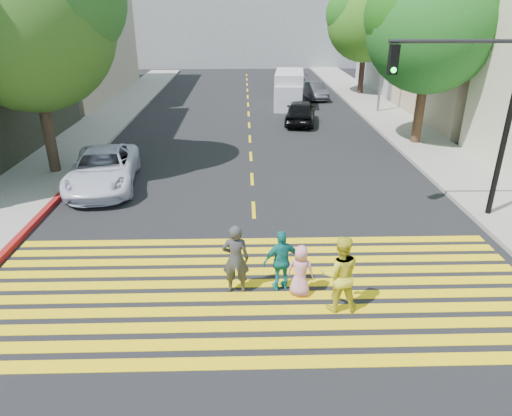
{
  "coord_description": "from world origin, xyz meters",
  "views": [
    {
      "loc": [
        -0.29,
        -7.99,
        6.27
      ],
      "look_at": [
        0.0,
        3.0,
        1.4
      ],
      "focal_mm": 32.0,
      "sensor_mm": 36.0,
      "label": 1
    }
  ],
  "objects_px": {
    "pedestrian_man": "(236,259)",
    "silver_car": "(291,79)",
    "dark_car_near": "(300,112)",
    "white_van": "(289,90)",
    "pedestrian_extra": "(282,261)",
    "tree_left": "(29,16)",
    "tree_right_far": "(368,17)",
    "white_sedan": "(103,169)",
    "dark_car_parked": "(314,91)",
    "traffic_signal": "(477,101)",
    "pedestrian_woman": "(340,274)",
    "tree_right_near": "(434,21)",
    "pedestrian_child": "(301,271)"
  },
  "relations": [
    {
      "from": "pedestrian_man",
      "to": "silver_car",
      "type": "bearing_deg",
      "value": -96.2
    },
    {
      "from": "dark_car_near",
      "to": "white_van",
      "type": "bearing_deg",
      "value": -78.18
    },
    {
      "from": "pedestrian_extra",
      "to": "dark_car_near",
      "type": "bearing_deg",
      "value": -113.29
    },
    {
      "from": "tree_left",
      "to": "pedestrian_man",
      "type": "relative_size",
      "value": 5.09
    },
    {
      "from": "tree_right_far",
      "to": "white_sedan",
      "type": "distance_m",
      "value": 24.48
    },
    {
      "from": "dark_car_parked",
      "to": "white_van",
      "type": "bearing_deg",
      "value": -135.69
    },
    {
      "from": "traffic_signal",
      "to": "pedestrian_woman",
      "type": "bearing_deg",
      "value": -134.41
    },
    {
      "from": "pedestrian_man",
      "to": "pedestrian_woman",
      "type": "distance_m",
      "value": 2.42
    },
    {
      "from": "dark_car_near",
      "to": "traffic_signal",
      "type": "distance_m",
      "value": 13.87
    },
    {
      "from": "tree_right_near",
      "to": "pedestrian_man",
      "type": "bearing_deg",
      "value": -125.05
    },
    {
      "from": "tree_right_near",
      "to": "pedestrian_extra",
      "type": "bearing_deg",
      "value": -121.69
    },
    {
      "from": "dark_car_near",
      "to": "dark_car_parked",
      "type": "distance_m",
      "value": 7.92
    },
    {
      "from": "tree_right_near",
      "to": "traffic_signal",
      "type": "xyz_separation_m",
      "value": [
        -1.73,
        -8.52,
        -1.95
      ]
    },
    {
      "from": "tree_left",
      "to": "silver_car",
      "type": "relative_size",
      "value": 1.84
    },
    {
      "from": "pedestrian_woman",
      "to": "dark_car_parked",
      "type": "height_order",
      "value": "pedestrian_woman"
    },
    {
      "from": "tree_right_far",
      "to": "white_van",
      "type": "height_order",
      "value": "tree_right_far"
    },
    {
      "from": "tree_right_near",
      "to": "white_van",
      "type": "distance_m",
      "value": 11.93
    },
    {
      "from": "tree_right_far",
      "to": "pedestrian_man",
      "type": "xyz_separation_m",
      "value": [
        -9.28,
        -26.33,
        -4.69
      ]
    },
    {
      "from": "white_sedan",
      "to": "silver_car",
      "type": "xyz_separation_m",
      "value": [
        9.31,
        23.06,
        -0.0
      ]
    },
    {
      "from": "tree_left",
      "to": "tree_right_far",
      "type": "distance_m",
      "value": 24.34
    },
    {
      "from": "tree_right_near",
      "to": "pedestrian_child",
      "type": "relative_size",
      "value": 6.54
    },
    {
      "from": "pedestrian_man",
      "to": "white_sedan",
      "type": "distance_m",
      "value": 8.73
    },
    {
      "from": "pedestrian_woman",
      "to": "traffic_signal",
      "type": "distance_m",
      "value": 7.28
    },
    {
      "from": "pedestrian_extra",
      "to": "white_van",
      "type": "bearing_deg",
      "value": -110.92
    },
    {
      "from": "tree_left",
      "to": "pedestrian_child",
      "type": "height_order",
      "value": "tree_left"
    },
    {
      "from": "pedestrian_woman",
      "to": "pedestrian_extra",
      "type": "bearing_deg",
      "value": -33.25
    },
    {
      "from": "tree_right_near",
      "to": "pedestrian_man",
      "type": "distance_m",
      "value": 16.01
    },
    {
      "from": "tree_left",
      "to": "white_sedan",
      "type": "relative_size",
      "value": 1.75
    },
    {
      "from": "pedestrian_man",
      "to": "pedestrian_child",
      "type": "distance_m",
      "value": 1.54
    },
    {
      "from": "tree_right_near",
      "to": "dark_car_near",
      "type": "distance_m",
      "value": 8.56
    },
    {
      "from": "tree_right_far",
      "to": "silver_car",
      "type": "xyz_separation_m",
      "value": [
        -5.05,
        3.84,
        -4.86
      ]
    },
    {
      "from": "tree_left",
      "to": "dark_car_parked",
      "type": "xyz_separation_m",
      "value": [
        12.79,
        16.14,
        -5.37
      ]
    },
    {
      "from": "silver_car",
      "to": "traffic_signal",
      "type": "relative_size",
      "value": 0.83
    },
    {
      "from": "pedestrian_woman",
      "to": "white_van",
      "type": "height_order",
      "value": "white_van"
    },
    {
      "from": "pedestrian_woman",
      "to": "white_van",
      "type": "bearing_deg",
      "value": -91.52
    },
    {
      "from": "pedestrian_man",
      "to": "white_van",
      "type": "height_order",
      "value": "white_van"
    },
    {
      "from": "pedestrian_woman",
      "to": "pedestrian_child",
      "type": "xyz_separation_m",
      "value": [
        -0.79,
        0.57,
        -0.26
      ]
    },
    {
      "from": "dark_car_near",
      "to": "silver_car",
      "type": "distance_m",
      "value": 13.14
    },
    {
      "from": "pedestrian_extra",
      "to": "traffic_signal",
      "type": "bearing_deg",
      "value": -161.8
    },
    {
      "from": "pedestrian_child",
      "to": "white_van",
      "type": "relative_size",
      "value": 0.26
    },
    {
      "from": "silver_car",
      "to": "pedestrian_woman",
      "type": "bearing_deg",
      "value": 80.65
    },
    {
      "from": "white_sedan",
      "to": "tree_right_near",
      "type": "bearing_deg",
      "value": 14.02
    },
    {
      "from": "silver_car",
      "to": "white_van",
      "type": "height_order",
      "value": "white_van"
    },
    {
      "from": "pedestrian_man",
      "to": "pedestrian_child",
      "type": "height_order",
      "value": "pedestrian_man"
    },
    {
      "from": "pedestrian_woman",
      "to": "silver_car",
      "type": "relative_size",
      "value": 0.38
    },
    {
      "from": "pedestrian_woman",
      "to": "dark_car_parked",
      "type": "relative_size",
      "value": 0.49
    },
    {
      "from": "silver_car",
      "to": "dark_car_parked",
      "type": "relative_size",
      "value": 1.32
    },
    {
      "from": "pedestrian_extra",
      "to": "dark_car_near",
      "type": "xyz_separation_m",
      "value": [
        2.41,
        16.98,
        -0.07
      ]
    },
    {
      "from": "pedestrian_child",
      "to": "traffic_signal",
      "type": "distance_m",
      "value": 7.59
    },
    {
      "from": "tree_right_near",
      "to": "pedestrian_man",
      "type": "height_order",
      "value": "tree_right_near"
    }
  ]
}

